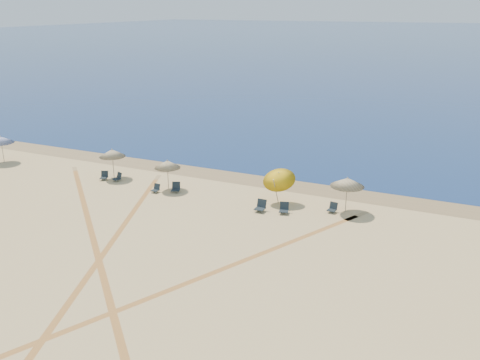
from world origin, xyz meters
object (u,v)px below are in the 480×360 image
Objects in this scene: umbrella_1 at (112,153)px; chair_5 at (261,206)px; chair_4 at (176,188)px; chair_1 at (104,176)px; umbrella_0 at (1,140)px; chair_2 at (118,177)px; umbrella_4 at (347,182)px; chair_7 at (333,208)px; umbrella_3 at (279,177)px; chair_3 at (156,189)px; umbrella_2 at (167,164)px; chair_6 at (284,208)px.

chair_5 is (12.84, -1.56, -1.64)m from umbrella_1.
chair_4 is at bearing -7.00° from umbrella_1.
chair_1 is 1.03× the size of chair_5.
umbrella_0 is 10.79m from chair_1.
umbrella_4 is at bearing 25.41° from chair_2.
chair_1 is 1.16m from chair_2.
umbrella_3 is at bearing -171.99° from chair_7.
chair_7 is at bearing 1.36° from umbrella_0.
umbrella_1 is 3.86× the size of chair_3.
chair_5 is (7.64, -1.09, -1.55)m from umbrella_2.
umbrella_3 reaches higher than chair_1.
umbrella_0 is 28.95m from umbrella_4.
chair_3 is at bearing -171.59° from umbrella_4.
umbrella_3 is 13.90m from chair_1.
umbrella_0 is 28.25m from chair_7.
chair_2 is at bearing -169.12° from chair_7.
chair_6 is 1.16× the size of chair_7.
chair_4 is 11.18m from chair_7.
umbrella_2 is 9.30m from chair_6.
umbrella_0 is 16.26m from umbrella_2.
chair_5 is at bearing 16.80° from chair_2.
umbrella_4 is at bearing 12.02° from chair_3.
chair_6 is 3.14m from chair_7.
chair_3 is at bearing 167.10° from chair_6.
chair_4 is at bearing 162.85° from chair_6.
chair_5 is (13.25, -0.91, 0.05)m from chair_1.
umbrella_1 is 17.87m from umbrella_4.
chair_7 is (11.93, 0.63, -1.61)m from umbrella_2.
chair_5 is at bearing -24.92° from chair_1.
umbrella_2 is 3.71× the size of chair_3.
umbrella_1 is at bearing 161.42° from chair_6.
umbrella_0 is 0.99× the size of umbrella_1.
umbrella_0 is 25.45m from chair_6.
umbrella_0 is 2.92× the size of chair_6.
chair_6 is (9.13, -0.79, -1.58)m from umbrella_2.
chair_2 is 4.08m from chair_3.
chair_3 is (-13.14, -1.94, -1.76)m from umbrella_4.
chair_1 is (-18.27, -1.22, -1.73)m from umbrella_4.
umbrella_4 is 3.16× the size of chair_5.
umbrella_1 is 2.77× the size of chair_4.
umbrella_0 reaches higher than chair_5.
umbrella_3 is 4.06m from chair_7.
umbrella_1 is (11.07, 0.50, 0.02)m from umbrella_0.
umbrella_3 is at bearing 0.88° from umbrella_1.
chair_2 is at bearing -176.46° from umbrella_4.
umbrella_2 is at bearing 161.47° from chair_6.
umbrella_3 is 4.36× the size of chair_3.
umbrella_0 is 3.39× the size of chair_7.
umbrella_0 is 3.08× the size of chair_5.
chair_6 is at bearing 18.62° from chair_2.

